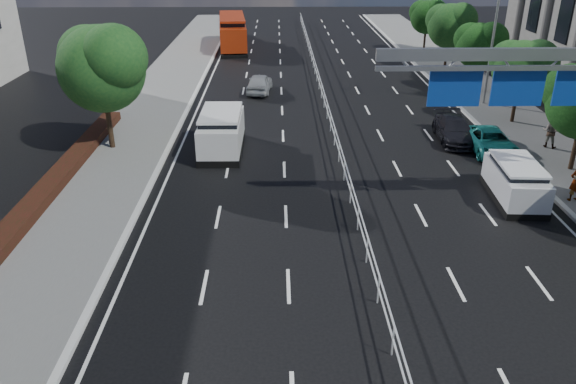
{
  "coord_description": "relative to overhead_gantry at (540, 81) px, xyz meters",
  "views": [
    {
      "loc": [
        -3.13,
        -10.55,
        10.72
      ],
      "look_at": [
        -2.77,
        7.24,
        2.4
      ],
      "focal_mm": 35.0,
      "sensor_mm": 36.0,
      "label": 1
    }
  ],
  "objects": [
    {
      "name": "median_fence",
      "position": [
        -6.74,
        12.45,
        -5.08
      ],
      "size": [
        0.05,
        85.0,
        1.02
      ],
      "color": "silver",
      "rests_on": "ground"
    },
    {
      "name": "overhead_gantry",
      "position": [
        0.0,
        0.0,
        0.0
      ],
      "size": [
        10.24,
        0.38,
        7.45
      ],
      "color": "gray",
      "rests_on": "ground"
    },
    {
      "name": "streetlight_far",
      "position": [
        3.76,
        15.95,
        -0.4
      ],
      "size": [
        2.78,
        2.4,
        9.0
      ],
      "color": "gray",
      "rests_on": "ground"
    },
    {
      "name": "near_tree_back",
      "position": [
        -18.68,
        7.92,
        -1.0
      ],
      "size": [
        4.84,
        4.51,
        6.69
      ],
      "color": "black",
      "rests_on": "ground"
    },
    {
      "name": "far_tree_e",
      "position": [
        4.51,
        11.93,
        -2.05
      ],
      "size": [
        3.63,
        3.38,
        5.13
      ],
      "color": "black",
      "rests_on": "ground"
    },
    {
      "name": "far_tree_f",
      "position": [
        4.5,
        19.43,
        -2.12
      ],
      "size": [
        3.52,
        3.28,
        5.02
      ],
      "color": "black",
      "rests_on": "ground"
    },
    {
      "name": "far_tree_g",
      "position": [
        4.51,
        26.92,
        -1.85
      ],
      "size": [
        3.96,
        3.69,
        5.45
      ],
      "color": "black",
      "rests_on": "ground"
    },
    {
      "name": "far_tree_h",
      "position": [
        4.5,
        34.43,
        -2.18
      ],
      "size": [
        3.41,
        3.18,
        4.91
      ],
      "color": "black",
      "rests_on": "ground"
    },
    {
      "name": "white_minivan",
      "position": [
        -12.82,
        7.66,
        -4.54
      ],
      "size": [
        2.19,
        5.0,
        2.16
      ],
      "rotation": [
        0.0,
        0.0,
        -0.01
      ],
      "color": "black",
      "rests_on": "ground"
    },
    {
      "name": "red_bus",
      "position": [
        -14.24,
        36.59,
        -3.97
      ],
      "size": [
        3.45,
        10.68,
        3.14
      ],
      "rotation": [
        0.0,
        0.0,
        0.09
      ],
      "color": "black",
      "rests_on": "ground"
    },
    {
      "name": "near_car_silver",
      "position": [
        -11.13,
        19.54,
        -4.93
      ],
      "size": [
        1.99,
        4.13,
        1.36
      ],
      "primitive_type": "imported",
      "rotation": [
        0.0,
        0.0,
        3.04
      ],
      "color": "#9FA2A6",
      "rests_on": "ground"
    },
    {
      "name": "near_car_dark",
      "position": [
        -14.53,
        42.93,
        -4.91
      ],
      "size": [
        2.03,
        4.41,
        1.4
      ],
      "primitive_type": "imported",
      "rotation": [
        0.0,
        0.0,
        3.27
      ],
      "color": "black",
      "rests_on": "ground"
    },
    {
      "name": "silver_minivan",
      "position": [
        0.44,
        1.39,
        -4.75
      ],
      "size": [
        2.05,
        4.28,
        1.73
      ],
      "rotation": [
        0.0,
        0.0,
        -0.07
      ],
      "color": "black",
      "rests_on": "ground"
    },
    {
      "name": "parked_car_teal",
      "position": [
        1.39,
        7.1,
        -5.0
      ],
      "size": [
        2.08,
        4.42,
        1.22
      ],
      "primitive_type": "imported",
      "rotation": [
        0.0,
        0.0,
        -0.01
      ],
      "color": "#1B7B76",
      "rests_on": "ground"
    },
    {
      "name": "parked_car_dark",
      "position": [
        0.0,
        8.98,
        -4.96
      ],
      "size": [
        2.06,
        4.56,
        1.3
      ],
      "primitive_type": "imported",
      "rotation": [
        0.0,
        0.0,
        -0.06
      ],
      "color": "black",
      "rests_on": "ground"
    },
    {
      "name": "pedestrian_b",
      "position": [
        4.7,
        7.5,
        -4.59
      ],
      "size": [
        1.08,
        1.05,
        1.75
      ],
      "primitive_type": "imported",
      "rotation": [
        0.0,
        0.0,
        2.45
      ],
      "color": "gray",
      "rests_on": "sidewalk_far"
    }
  ]
}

